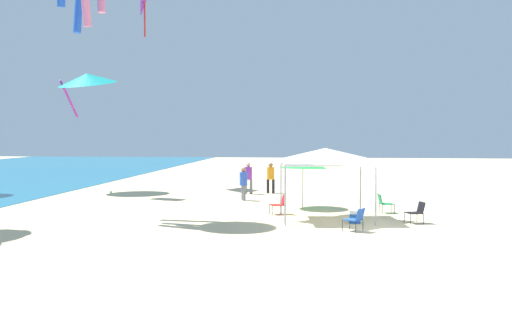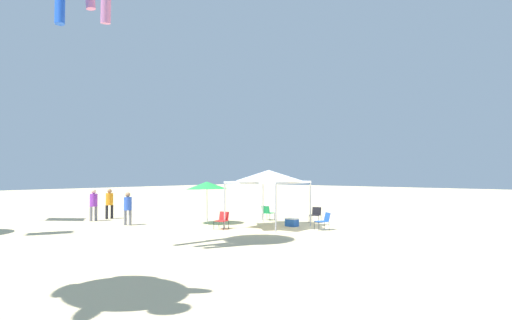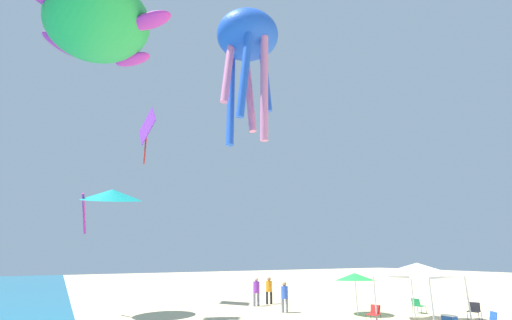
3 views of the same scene
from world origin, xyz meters
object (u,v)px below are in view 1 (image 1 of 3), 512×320
at_px(cooler_box, 355,217).
at_px(kite_delta_teal, 87,79).
at_px(folding_chair_left_of_tent, 356,218).
at_px(folding_chair_facing_ocean, 417,211).
at_px(folding_chair_right_of_tent, 384,202).
at_px(person_kite_handler, 243,181).
at_px(folding_chair_near_cooler, 280,203).
at_px(person_near_umbrella, 271,175).
at_px(beach_umbrella, 303,164).
at_px(person_by_tent, 248,175).
at_px(canopy_tent, 325,157).

bearing_deg(cooler_box, kite_delta_teal, 55.57).
bearing_deg(folding_chair_left_of_tent, folding_chair_facing_ocean, 162.56).
xyz_separation_m(folding_chair_right_of_tent, person_kite_handler, (3.91, 6.55, 0.52)).
xyz_separation_m(folding_chair_near_cooler, person_near_umbrella, (8.33, 1.01, 0.56)).
xyz_separation_m(person_near_umbrella, kite_delta_teal, (-0.17, 10.72, 5.56)).
relative_size(beach_umbrella, cooler_box, 3.57).
xyz_separation_m(folding_chair_left_of_tent, person_by_tent, (11.79, 5.13, 0.58)).
relative_size(folding_chair_facing_ocean, kite_delta_teal, 0.19).
relative_size(beach_umbrella, kite_delta_teal, 0.53).
distance_m(folding_chair_facing_ocean, folding_chair_near_cooler, 5.62).
bearing_deg(person_near_umbrella, folding_chair_near_cooler, 104.69).
bearing_deg(person_kite_handler, folding_chair_right_of_tent, 39.18).
relative_size(folding_chair_near_cooler, person_near_umbrella, 0.47).
xyz_separation_m(folding_chair_left_of_tent, folding_chair_right_of_tent, (4.71, -1.54, 0.00)).
bearing_deg(folding_chair_facing_ocean, folding_chair_near_cooler, -125.09).
bearing_deg(folding_chair_right_of_tent, person_kite_handler, 51.87).
relative_size(canopy_tent, folding_chair_facing_ocean, 4.54).
distance_m(canopy_tent, folding_chair_near_cooler, 3.07).
bearing_deg(kite_delta_teal, folding_chair_right_of_tent, -7.19).
xyz_separation_m(cooler_box, person_near_umbrella, (10.27, 4.01, 0.83)).
relative_size(folding_chair_near_cooler, cooler_box, 1.28).
bearing_deg(kite_delta_teal, cooler_box, -17.20).
bearing_deg(kite_delta_teal, person_by_tent, 15.67).
relative_size(folding_chair_right_of_tent, person_by_tent, 0.46).
xyz_separation_m(cooler_box, person_by_tent, (9.84, 5.25, 0.85)).
relative_size(cooler_box, person_near_umbrella, 0.36).
xyz_separation_m(folding_chair_facing_ocean, person_near_umbrella, (10.19, 6.32, 0.56)).
bearing_deg(cooler_box, person_by_tent, 28.08).
xyz_separation_m(beach_umbrella, folding_chair_right_of_tent, (-1.29, -3.48, -1.55)).
height_order(canopy_tent, person_kite_handler, canopy_tent).
bearing_deg(person_kite_handler, cooler_box, 17.55).
bearing_deg(folding_chair_right_of_tent, canopy_tent, 123.13).
xyz_separation_m(folding_chair_right_of_tent, person_near_umbrella, (7.50, 5.44, 0.56)).
bearing_deg(folding_chair_near_cooler, person_by_tent, 178.73).
xyz_separation_m(cooler_box, kite_delta_teal, (10.10, 14.73, 6.39)).
distance_m(person_near_umbrella, person_kite_handler, 3.76).
height_order(folding_chair_right_of_tent, person_near_umbrella, person_near_umbrella).
distance_m(canopy_tent, folding_chair_left_of_tent, 3.40).
xyz_separation_m(beach_umbrella, folding_chair_near_cooler, (-2.11, 0.95, -1.55)).
distance_m(person_near_umbrella, kite_delta_teal, 12.08).
height_order(cooler_box, person_kite_handler, person_kite_handler).
distance_m(canopy_tent, cooler_box, 2.62).
xyz_separation_m(folding_chair_left_of_tent, cooler_box, (1.95, -0.12, -0.27)).
height_order(canopy_tent, kite_delta_teal, kite_delta_teal).
relative_size(beach_umbrella, person_near_umbrella, 1.30).
xyz_separation_m(beach_umbrella, folding_chair_facing_ocean, (-3.97, -4.36, -1.55)).
bearing_deg(person_near_umbrella, folding_chair_right_of_tent, 133.68).
distance_m(cooler_box, person_near_umbrella, 11.05).
bearing_deg(folding_chair_left_of_tent, person_kite_handler, -117.21).
height_order(folding_chair_right_of_tent, person_kite_handler, person_kite_handler).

